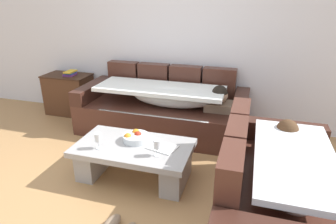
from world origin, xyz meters
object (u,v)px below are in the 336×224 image
object	(u,v)px
couch_along_wall	(165,109)
fruit_bowl	(136,137)
wine_glass_near_right	(157,145)
open_magazine	(162,147)
book_stack_on_cabinet	(70,73)
couch_near_window	(276,190)
coffee_table	(134,157)
wine_glass_near_left	(98,138)
side_cabinet	(69,94)

from	to	relation	value
couch_along_wall	fruit_bowl	world-z (taller)	couch_along_wall
wine_glass_near_right	open_magazine	world-z (taller)	wine_glass_near_right
open_magazine	book_stack_on_cabinet	world-z (taller)	book_stack_on_cabinet
couch_along_wall	book_stack_on_cabinet	world-z (taller)	couch_along_wall
couch_near_window	book_stack_on_cabinet	size ratio (longest dim) A/B	8.04
wine_glass_near_right	book_stack_on_cabinet	distance (m)	2.47
fruit_bowl	wine_glass_near_right	size ratio (longest dim) A/B	1.69
coffee_table	wine_glass_near_left	size ratio (longest dim) A/B	7.23
coffee_table	book_stack_on_cabinet	bearing A→B (deg)	139.74
wine_glass_near_right	book_stack_on_cabinet	bearing A→B (deg)	141.95
wine_glass_near_left	fruit_bowl	bearing A→B (deg)	41.99
wine_glass_near_left	open_magazine	world-z (taller)	wine_glass_near_left
fruit_bowl	wine_glass_near_left	world-z (taller)	wine_glass_near_left
couch_along_wall	book_stack_on_cabinet	bearing A→B (deg)	172.12
coffee_table	wine_glass_near_left	xyz separation A→B (m)	(-0.31, -0.16, 0.26)
side_cabinet	book_stack_on_cabinet	distance (m)	0.36
wine_glass_near_left	couch_near_window	bearing A→B (deg)	-4.78
wine_glass_near_right	side_cabinet	bearing A→B (deg)	142.89
open_magazine	wine_glass_near_right	bearing A→B (deg)	-76.03
open_magazine	book_stack_on_cabinet	distance (m)	2.39
coffee_table	book_stack_on_cabinet	distance (m)	2.19
couch_near_window	fruit_bowl	xyz separation A→B (m)	(-1.41, 0.40, 0.09)
side_cabinet	fruit_bowl	bearing A→B (deg)	-37.32
couch_near_window	fruit_bowl	distance (m)	1.47
wine_glass_near_left	coffee_table	bearing A→B (deg)	27.61
side_cabinet	book_stack_on_cabinet	world-z (taller)	book_stack_on_cabinet
couch_near_window	book_stack_on_cabinet	world-z (taller)	couch_near_window
wine_glass_near_right	fruit_bowl	bearing A→B (deg)	144.06
coffee_table	side_cabinet	world-z (taller)	side_cabinet
wine_glass_near_right	book_stack_on_cabinet	world-z (taller)	book_stack_on_cabinet
fruit_bowl	couch_along_wall	bearing A→B (deg)	90.60
couch_along_wall	fruit_bowl	size ratio (longest dim) A/B	8.19
open_magazine	couch_along_wall	bearing A→B (deg)	121.31
coffee_table	book_stack_on_cabinet	xyz separation A→B (m)	(-1.64, 1.39, 0.44)
wine_glass_near_right	open_magazine	bearing A→B (deg)	88.90
couch_along_wall	side_cabinet	world-z (taller)	couch_along_wall
fruit_bowl	couch_near_window	bearing A→B (deg)	-15.99
wine_glass_near_right	open_magazine	distance (m)	0.20
wine_glass_near_right	couch_along_wall	bearing A→B (deg)	104.18
wine_glass_near_right	wine_glass_near_left	bearing A→B (deg)	-176.98
wine_glass_near_right	book_stack_on_cabinet	xyz separation A→B (m)	(-1.94, 1.52, 0.18)
couch_near_window	side_cabinet	distance (m)	3.54
open_magazine	side_cabinet	distance (m)	2.43
couch_along_wall	wine_glass_near_left	distance (m)	1.37
couch_near_window	wine_glass_near_left	xyz separation A→B (m)	(-1.70, 0.14, 0.16)
fruit_bowl	side_cabinet	distance (m)	2.14
wine_glass_near_left	wine_glass_near_right	bearing A→B (deg)	3.02
couch_along_wall	fruit_bowl	distance (m)	1.07
coffee_table	fruit_bowl	world-z (taller)	fruit_bowl
book_stack_on_cabinet	fruit_bowl	bearing A→B (deg)	-38.45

